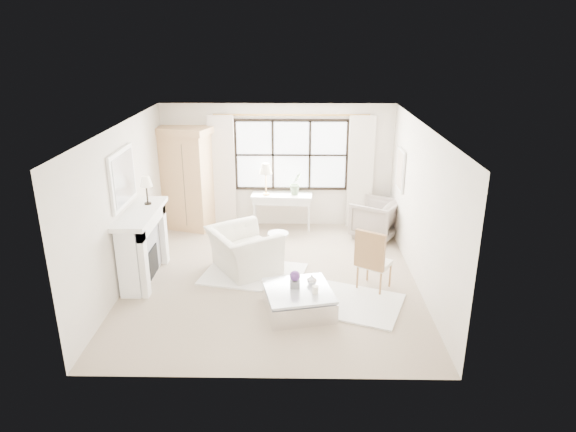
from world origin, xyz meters
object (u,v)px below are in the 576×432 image
console_table (282,212)px  club_armchair (244,250)px  armoire (187,178)px  coffee_table (298,301)px

console_table → club_armchair: bearing=-103.5°
armoire → coffee_table: size_ratio=1.88×
armoire → coffee_table: armoire is taller
armoire → coffee_table: bearing=-38.6°
armoire → club_armchair: armoire is taller
armoire → console_table: (2.05, -0.08, -0.74)m
console_table → club_armchair: (-0.63, -2.07, -0.01)m
coffee_table → club_armchair: bearing=111.9°
club_armchair → console_table: bearing=-48.6°
console_table → coffee_table: bearing=-80.8°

